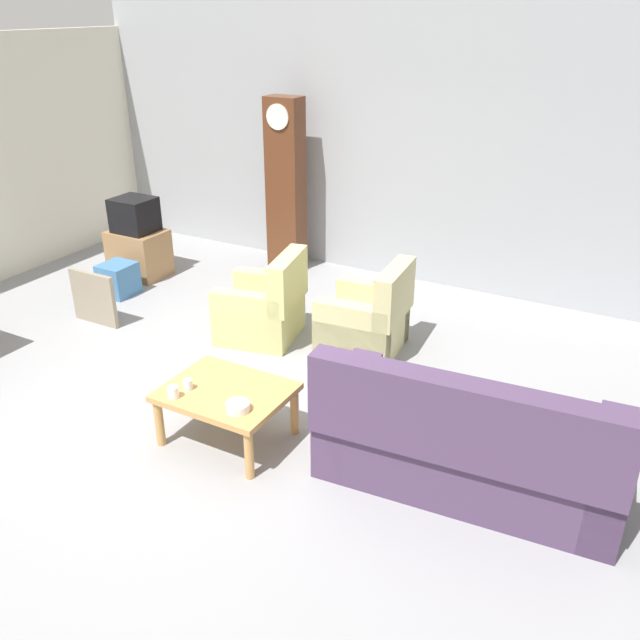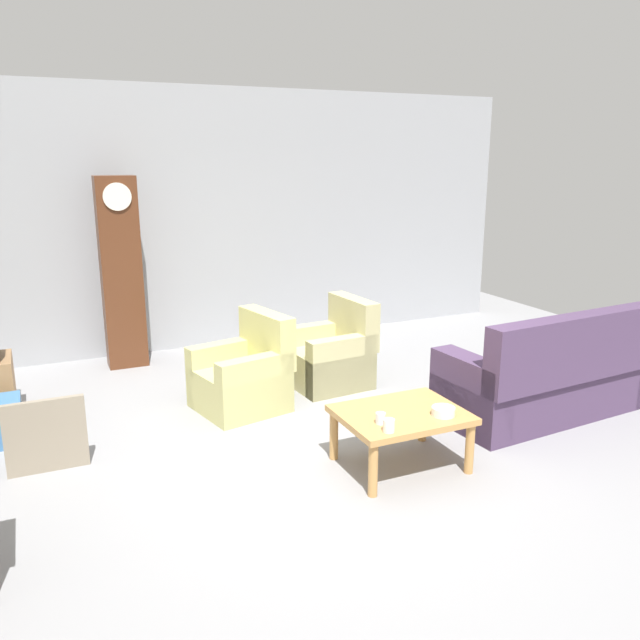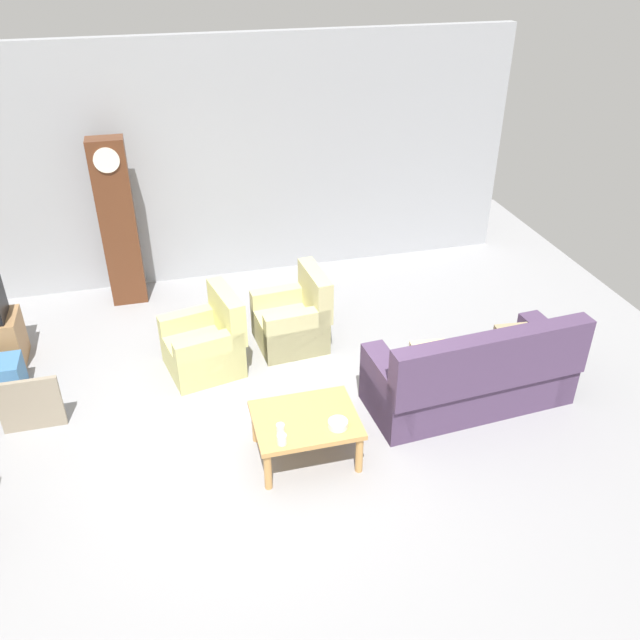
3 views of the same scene
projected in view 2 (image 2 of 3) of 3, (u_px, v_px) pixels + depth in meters
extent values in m
plane|color=gray|center=(336.00, 453.00, 5.33)|extent=(10.40, 10.40, 0.00)
cube|color=#9EA0A5|center=(212.00, 220.00, 8.11)|extent=(8.40, 0.16, 3.20)
cube|color=#4C3856|center=(544.00, 390.00, 6.14)|extent=(2.16, 0.99, 0.44)
cube|color=#4C3856|center=(580.00, 347.00, 5.71)|extent=(2.11, 0.35, 0.60)
cube|color=#4C3856|center=(610.00, 363.00, 6.55)|extent=(0.30, 0.86, 0.68)
cube|color=#4C3856|center=(470.00, 395.00, 5.68)|extent=(0.30, 0.86, 0.68)
cube|color=#9E8966|center=(579.00, 341.00, 6.31)|extent=(0.37, 0.16, 0.36)
cube|color=#C6B284|center=(506.00, 356.00, 5.86)|extent=(0.37, 0.16, 0.36)
cube|color=#CCC67A|center=(240.00, 389.00, 6.22)|extent=(0.90, 0.90, 0.40)
cube|color=#CCC67A|center=(267.00, 338.00, 6.29)|extent=(0.34, 0.78, 0.52)
cube|color=#CCC67A|center=(224.00, 371.00, 6.42)|extent=(0.78, 0.32, 0.60)
cube|color=#CCC67A|center=(255.00, 388.00, 5.96)|extent=(0.78, 0.32, 0.60)
cube|color=#C1BA81|center=(327.00, 367.00, 6.87)|extent=(0.82, 0.82, 0.40)
cube|color=#C1BA81|center=(353.00, 321.00, 6.91)|extent=(0.24, 0.77, 0.52)
cube|color=#C1BA81|center=(314.00, 351.00, 7.10)|extent=(0.77, 0.22, 0.60)
cube|color=#C1BA81|center=(342.00, 366.00, 6.59)|extent=(0.77, 0.22, 0.60)
cube|color=tan|center=(401.00, 415.00, 5.01)|extent=(0.96, 0.76, 0.05)
cylinder|color=tan|center=(373.00, 470.00, 4.61)|extent=(0.07, 0.07, 0.41)
cylinder|color=tan|center=(470.00, 448.00, 4.95)|extent=(0.07, 0.07, 0.41)
cylinder|color=tan|center=(334.00, 435.00, 5.19)|extent=(0.07, 0.07, 0.41)
cylinder|color=tan|center=(423.00, 418.00, 5.53)|extent=(0.07, 0.07, 0.41)
cube|color=#562D19|center=(121.00, 274.00, 7.31)|extent=(0.44, 0.28, 2.17)
cylinder|color=silver|center=(117.00, 197.00, 6.96)|extent=(0.30, 0.02, 0.30)
cube|color=gray|center=(46.00, 436.00, 4.97)|extent=(0.60, 0.05, 0.59)
cylinder|color=white|center=(389.00, 426.00, 4.63)|extent=(0.09, 0.09, 0.10)
cylinder|color=silver|center=(381.00, 418.00, 4.77)|extent=(0.07, 0.07, 0.08)
cylinder|color=white|center=(443.00, 411.00, 4.93)|extent=(0.18, 0.18, 0.07)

